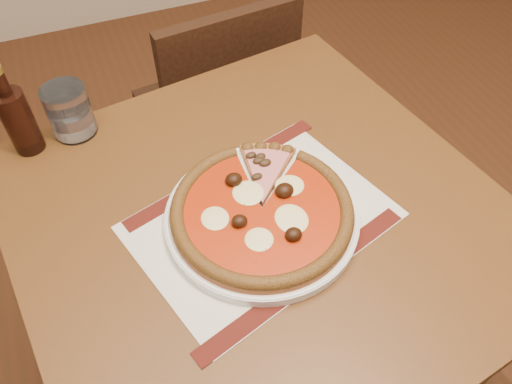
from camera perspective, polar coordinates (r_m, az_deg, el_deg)
table at (r=0.94m, az=0.46°, el=-6.08°), size 0.91×0.91×0.75m
chair_far at (r=1.50m, az=-4.13°, el=9.65°), size 0.42×0.42×0.81m
placemat at (r=0.84m, az=0.66°, el=-3.31°), size 0.48×0.40×0.00m
plate at (r=0.83m, az=0.67°, el=-2.89°), size 0.32×0.32×0.02m
pizza at (r=0.82m, az=0.68°, el=-2.06°), size 0.30×0.30×0.04m
ham_slice at (r=0.89m, az=2.09°, el=2.82°), size 0.11×0.14×0.02m
water_glass at (r=1.02m, az=-20.55°, el=8.64°), size 0.10×0.10×0.10m
bottle at (r=1.01m, az=-25.57°, el=7.57°), size 0.05×0.05×0.18m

